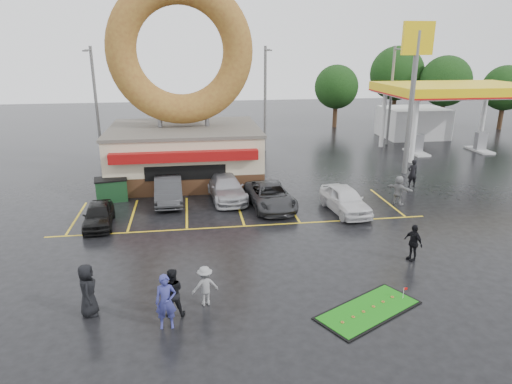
{
  "coord_description": "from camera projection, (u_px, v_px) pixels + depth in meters",
  "views": [
    {
      "loc": [
        -2.64,
        -18.67,
        9.08
      ],
      "look_at": [
        0.46,
        2.36,
        2.2
      ],
      "focal_mm": 32.0,
      "sensor_mm": 36.0,
      "label": 1
    }
  ],
  "objects": [
    {
      "name": "ground",
      "position": [
        254.0,
        254.0,
        20.74
      ],
      "size": [
        120.0,
        120.0,
        0.0
      ],
      "primitive_type": "plane",
      "color": "black",
      "rests_on": "ground"
    },
    {
      "name": "donut_shop",
      "position": [
        183.0,
        116.0,
        31.16
      ],
      "size": [
        10.2,
        8.7,
        13.5
      ],
      "color": "#472B19",
      "rests_on": "ground"
    },
    {
      "name": "gas_station",
      "position": [
        436.0,
        106.0,
        42.07
      ],
      "size": [
        12.3,
        13.65,
        5.9
      ],
      "color": "silver",
      "rests_on": "ground"
    },
    {
      "name": "shell_sign",
      "position": [
        415.0,
        70.0,
        31.56
      ],
      "size": [
        2.2,
        0.36,
        10.6
      ],
      "color": "slate",
      "rests_on": "ground"
    },
    {
      "name": "streetlight_left",
      "position": [
        96.0,
        101.0,
        36.63
      ],
      "size": [
        0.4,
        2.21,
        9.0
      ],
      "color": "slate",
      "rests_on": "ground"
    },
    {
      "name": "streetlight_mid",
      "position": [
        265.0,
        97.0,
        39.51
      ],
      "size": [
        0.4,
        2.21,
        9.0
      ],
      "color": "slate",
      "rests_on": "ground"
    },
    {
      "name": "streetlight_right",
      "position": [
        391.0,
        93.0,
        42.11
      ],
      "size": [
        0.4,
        2.21,
        9.0
      ],
      "color": "slate",
      "rests_on": "ground"
    },
    {
      "name": "tree_far_a",
      "position": [
        446.0,
        81.0,
        50.98
      ],
      "size": [
        5.6,
        5.6,
        8.0
      ],
      "color": "#332114",
      "rests_on": "ground"
    },
    {
      "name": "tree_far_b",
      "position": [
        505.0,
        88.0,
        50.13
      ],
      "size": [
        4.9,
        4.9,
        7.0
      ],
      "color": "#332114",
      "rests_on": "ground"
    },
    {
      "name": "tree_far_c",
      "position": [
        397.0,
        73.0,
        53.99
      ],
      "size": [
        6.3,
        6.3,
        9.0
      ],
      "color": "#332114",
      "rests_on": "ground"
    },
    {
      "name": "tree_far_d",
      "position": [
        336.0,
        87.0,
        51.4
      ],
      "size": [
        4.9,
        4.9,
        7.0
      ],
      "color": "#332114",
      "rests_on": "ground"
    },
    {
      "name": "car_black",
      "position": [
        99.0,
        215.0,
        23.82
      ],
      "size": [
        1.72,
        3.71,
        1.23
      ],
      "primitive_type": "imported",
      "rotation": [
        0.0,
        0.0,
        0.08
      ],
      "color": "black",
      "rests_on": "ground"
    },
    {
      "name": "car_dgrey",
      "position": [
        168.0,
        190.0,
        27.41
      ],
      "size": [
        1.8,
        4.64,
        1.51
      ],
      "primitive_type": "imported",
      "rotation": [
        0.0,
        0.0,
        0.04
      ],
      "color": "#2A2A2C",
      "rests_on": "ground"
    },
    {
      "name": "car_silver",
      "position": [
        226.0,
        188.0,
        27.97
      ],
      "size": [
        2.51,
        5.11,
        1.43
      ],
      "primitive_type": "imported",
      "rotation": [
        0.0,
        0.0,
        0.11
      ],
      "color": "#A3A3A8",
      "rests_on": "ground"
    },
    {
      "name": "car_grey",
      "position": [
        270.0,
        196.0,
        26.55
      ],
      "size": [
        2.71,
        5.17,
        1.39
      ],
      "primitive_type": "imported",
      "rotation": [
        0.0,
        0.0,
        0.08
      ],
      "color": "#303032",
      "rests_on": "ground"
    },
    {
      "name": "car_white",
      "position": [
        345.0,
        200.0,
        25.77
      ],
      "size": [
        2.19,
        4.49,
        1.48
      ],
      "primitive_type": "imported",
      "rotation": [
        0.0,
        0.0,
        0.1
      ],
      "color": "silver",
      "rests_on": "ground"
    },
    {
      "name": "person_blue",
      "position": [
        166.0,
        302.0,
        15.1
      ],
      "size": [
        0.72,
        0.48,
        1.94
      ],
      "primitive_type": "imported",
      "rotation": [
        0.0,
        0.0,
        0.02
      ],
      "color": "navy",
      "rests_on": "ground"
    },
    {
      "name": "person_blackjkt",
      "position": [
        172.0,
        293.0,
        15.79
      ],
      "size": [
        0.92,
        0.75,
        1.79
      ],
      "primitive_type": "imported",
      "rotation": [
        0.0,
        0.0,
        3.23
      ],
      "color": "black",
      "rests_on": "ground"
    },
    {
      "name": "person_hoodie",
      "position": [
        205.0,
        286.0,
        16.5
      ],
      "size": [
        1.08,
        0.76,
        1.52
      ],
      "primitive_type": "imported",
      "rotation": [
        0.0,
        0.0,
        3.36
      ],
      "color": "gray",
      "rests_on": "ground"
    },
    {
      "name": "person_bystander",
      "position": [
        88.0,
        290.0,
        15.82
      ],
      "size": [
        0.71,
        1.0,
        1.93
      ],
      "primitive_type": "imported",
      "rotation": [
        0.0,
        0.0,
        1.68
      ],
      "color": "black",
      "rests_on": "ground"
    },
    {
      "name": "person_cameraman",
      "position": [
        413.0,
        242.0,
        19.95
      ],
      "size": [
        0.71,
        1.06,
        1.66
      ],
      "primitive_type": "imported",
      "rotation": [
        0.0,
        0.0,
        -1.22
      ],
      "color": "black",
      "rests_on": "ground"
    },
    {
      "name": "person_walker_near",
      "position": [
        399.0,
        190.0,
        27.0
      ],
      "size": [
        1.38,
        1.61,
        1.75
      ],
      "primitive_type": "imported",
      "rotation": [
        0.0,
        0.0,
        2.2
      ],
      "color": "gray",
      "rests_on": "ground"
    },
    {
      "name": "person_walker_far",
      "position": [
        413.0,
        173.0,
        30.32
      ],
      "size": [
        0.69,
        0.46,
        1.87
      ],
      "primitive_type": "imported",
      "rotation": [
        0.0,
        0.0,
        3.16
      ],
      "color": "black",
      "rests_on": "ground"
    },
    {
      "name": "dumpster",
      "position": [
        112.0,
        190.0,
        27.76
      ],
      "size": [
        1.98,
        1.49,
        1.3
      ],
      "primitive_type": "cube",
      "rotation": [
        0.0,
        0.0,
        0.17
      ],
      "color": "#183F20",
      "rests_on": "ground"
    },
    {
      "name": "putting_green",
      "position": [
        368.0,
        310.0,
        16.31
      ],
      "size": [
        4.31,
        3.41,
        0.5
      ],
      "color": "black",
      "rests_on": "ground"
    }
  ]
}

